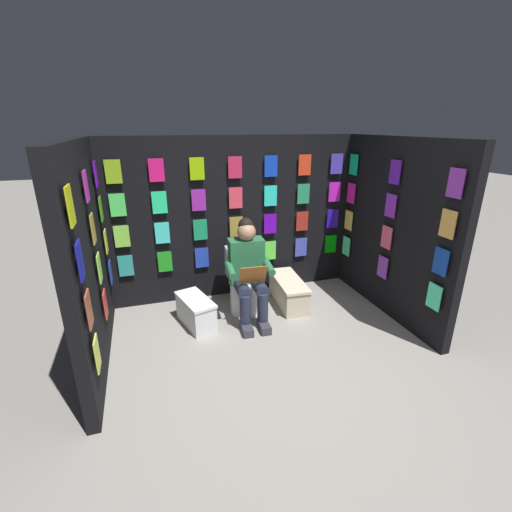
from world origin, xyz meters
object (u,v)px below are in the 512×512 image
(toilet, at_px, (244,285))
(person_reading, at_px, (249,271))
(comic_longbox_near, at_px, (288,291))
(comic_longbox_far, at_px, (196,312))

(toilet, xyz_separation_m, person_reading, (0.01, 0.23, 0.27))
(person_reading, height_order, comic_longbox_near, person_reading)
(toilet, relative_size, person_reading, 0.65)
(toilet, distance_m, person_reading, 0.35)
(person_reading, xyz_separation_m, comic_longbox_near, (-0.59, -0.19, -0.43))
(toilet, bearing_deg, comic_longbox_near, 179.64)
(comic_longbox_near, xyz_separation_m, comic_longbox_far, (1.21, 0.17, 0.00))
(toilet, distance_m, comic_longbox_near, 0.60)
(person_reading, relative_size, comic_longbox_far, 1.86)
(toilet, height_order, comic_longbox_far, toilet)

